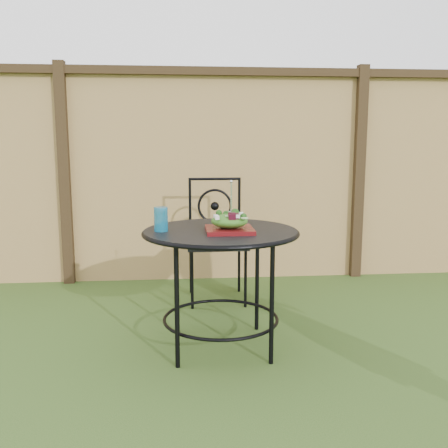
# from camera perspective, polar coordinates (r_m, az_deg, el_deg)

# --- Properties ---
(ground) EXTENTS (60.00, 60.00, 0.00)m
(ground) POSITION_cam_1_polar(r_m,az_deg,el_deg) (2.58, 2.81, -19.20)
(ground) COLOR #224215
(ground) RESTS_ON ground
(fence) EXTENTS (8.00, 0.12, 1.90)m
(fence) POSITION_cam_1_polar(r_m,az_deg,el_deg) (4.46, -1.01, 5.69)
(fence) COLOR tan
(fence) RESTS_ON ground
(patio_table) EXTENTS (0.92, 0.92, 0.72)m
(patio_table) POSITION_cam_1_polar(r_m,az_deg,el_deg) (2.96, -0.38, -3.31)
(patio_table) COLOR black
(patio_table) RESTS_ON ground
(patio_chair) EXTENTS (0.46, 0.46, 0.95)m
(patio_chair) POSITION_cam_1_polar(r_m,az_deg,el_deg) (3.93, -0.89, -1.36)
(patio_chair) COLOR black
(patio_chair) RESTS_ON ground
(salad_plate) EXTENTS (0.27, 0.27, 0.02)m
(salad_plate) POSITION_cam_1_polar(r_m,az_deg,el_deg) (2.86, 0.63, -0.67)
(salad_plate) COLOR #500B10
(salad_plate) RESTS_ON patio_table
(salad) EXTENTS (0.21, 0.21, 0.08)m
(salad) POSITION_cam_1_polar(r_m,az_deg,el_deg) (2.85, 0.63, 0.36)
(salad) COLOR #235614
(salad) RESTS_ON salad_plate
(fork) EXTENTS (0.01, 0.01, 0.18)m
(fork) POSITION_cam_1_polar(r_m,az_deg,el_deg) (2.83, 0.83, 2.96)
(fork) COLOR silver
(fork) RESTS_ON salad
(drinking_glass) EXTENTS (0.08, 0.08, 0.14)m
(drinking_glass) POSITION_cam_1_polar(r_m,az_deg,el_deg) (2.89, -7.22, 0.54)
(drinking_glass) COLOR #0C668E
(drinking_glass) RESTS_ON patio_table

